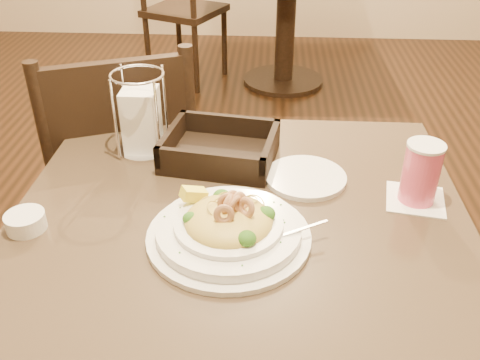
# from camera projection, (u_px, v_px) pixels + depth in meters

# --- Properties ---
(main_table) EXTENTS (0.90, 0.90, 0.73)m
(main_table) POSITION_uv_depth(u_px,v_px,m) (239.00, 306.00, 1.16)
(main_table) COLOR black
(main_table) RESTS_ON ground
(background_table) EXTENTS (0.93, 0.93, 0.73)m
(background_table) POSITION_uv_depth(u_px,v_px,m) (286.00, 5.00, 3.27)
(background_table) COLOR black
(background_table) RESTS_ON ground
(dining_chair_near) EXTENTS (0.55, 0.55, 0.93)m
(dining_chair_near) POSITION_uv_depth(u_px,v_px,m) (124.00, 180.00, 1.59)
(dining_chair_near) COLOR black
(dining_chair_near) RESTS_ON ground
(dining_chair_far) EXTENTS (0.56, 0.56, 0.93)m
(dining_chair_far) POSITION_uv_depth(u_px,v_px,m) (180.00, 5.00, 3.30)
(dining_chair_far) COLOR black
(dining_chair_far) RESTS_ON ground
(pasta_bowl) EXTENTS (0.33, 0.30, 0.10)m
(pasta_bowl) POSITION_uv_depth(u_px,v_px,m) (229.00, 226.00, 0.97)
(pasta_bowl) COLOR white
(pasta_bowl) RESTS_ON main_table
(drink_glass) EXTENTS (0.13, 0.13, 0.13)m
(drink_glass) POSITION_uv_depth(u_px,v_px,m) (421.00, 173.00, 1.06)
(drink_glass) COLOR white
(drink_glass) RESTS_ON main_table
(bread_basket) EXTENTS (0.27, 0.24, 0.07)m
(bread_basket) POSITION_uv_depth(u_px,v_px,m) (220.00, 151.00, 1.22)
(bread_basket) COLOR black
(bread_basket) RESTS_ON main_table
(napkin_caddy) EXTENTS (0.12, 0.12, 0.19)m
(napkin_caddy) POSITION_uv_depth(u_px,v_px,m) (142.00, 118.00, 1.22)
(napkin_caddy) COLOR silver
(napkin_caddy) RESTS_ON main_table
(side_plate) EXTENTS (0.23, 0.23, 0.01)m
(side_plate) POSITION_uv_depth(u_px,v_px,m) (306.00, 177.00, 1.16)
(side_plate) COLOR white
(side_plate) RESTS_ON main_table
(butter_ramekin) EXTENTS (0.09, 0.09, 0.03)m
(butter_ramekin) POSITION_uv_depth(u_px,v_px,m) (26.00, 222.00, 1.00)
(butter_ramekin) COLOR white
(butter_ramekin) RESTS_ON main_table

